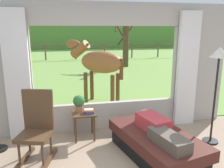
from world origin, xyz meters
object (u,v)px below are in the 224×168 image
at_px(reclining_person, 158,128).
at_px(side_table, 84,117).
at_px(rocking_chair, 37,127).
at_px(horse, 99,62).
at_px(recliner_sofa, 156,144).
at_px(potted_plant, 79,102).
at_px(pasture_tree, 125,42).
at_px(book_stack, 89,111).
at_px(floor_lamp_right, 218,67).

bearing_deg(reclining_person, side_table, 125.18).
bearing_deg(rocking_chair, horse, 78.42).
bearing_deg(side_table, recliner_sofa, -39.75).
relative_size(potted_plant, horse, 0.18).
height_order(side_table, potted_plant, potted_plant).
relative_size(recliner_sofa, pasture_tree, 0.65).
relative_size(recliner_sofa, book_stack, 9.93).
bearing_deg(book_stack, rocking_chair, -150.81).
bearing_deg(floor_lamp_right, pasture_tree, 85.18).
bearing_deg(horse, side_table, -157.26).
relative_size(reclining_person, horse, 0.82).
distance_m(reclining_person, pasture_tree, 9.34).
xyz_separation_m(rocking_chair, horse, (1.40, 2.64, 0.61)).
bearing_deg(horse, floor_lamp_right, -109.56).
bearing_deg(reclining_person, pasture_tree, 64.42).
height_order(rocking_chair, horse, horse).
bearing_deg(book_stack, reclining_person, -41.94).
height_order(recliner_sofa, book_stack, book_stack).
bearing_deg(horse, book_stack, -154.50).
xyz_separation_m(reclining_person, pasture_tree, (1.94, 9.10, 0.82)).
bearing_deg(horse, recliner_sofa, -132.05).
bearing_deg(floor_lamp_right, recliner_sofa, -167.78).
bearing_deg(pasture_tree, reclining_person, -102.02).
xyz_separation_m(rocking_chair, book_stack, (0.88, 0.49, 0.01)).
distance_m(recliner_sofa, floor_lamp_right, 1.71).
relative_size(reclining_person, book_stack, 7.60).
xyz_separation_m(floor_lamp_right, horse, (-1.66, 2.73, -0.26)).
distance_m(potted_plant, book_stack, 0.26).
distance_m(reclining_person, horse, 3.13).
xyz_separation_m(book_stack, floor_lamp_right, (2.18, -0.58, 0.85)).
xyz_separation_m(side_table, horse, (0.61, 2.09, 0.73)).
relative_size(side_table, potted_plant, 1.63).
xyz_separation_m(potted_plant, floor_lamp_right, (2.35, -0.70, 0.71)).
bearing_deg(recliner_sofa, rocking_chair, 155.99).
bearing_deg(pasture_tree, book_stack, -109.57).
distance_m(side_table, book_stack, 0.17).
height_order(reclining_person, pasture_tree, pasture_tree).
bearing_deg(rocking_chair, potted_plant, 57.24).
height_order(recliner_sofa, horse, horse).
distance_m(potted_plant, horse, 2.19).
bearing_deg(recliner_sofa, pasture_tree, 64.35).
height_order(reclining_person, potted_plant, potted_plant).
distance_m(reclining_person, floor_lamp_right, 1.52).
xyz_separation_m(rocking_chair, potted_plant, (0.71, 0.61, 0.16)).
bearing_deg(potted_plant, side_table, -36.87).
bearing_deg(side_table, rocking_chair, -144.94).
distance_m(floor_lamp_right, pasture_tree, 8.83).
distance_m(book_stack, pasture_tree, 8.76).
relative_size(rocking_chair, pasture_tree, 0.39).
bearing_deg(potted_plant, recliner_sofa, -39.56).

